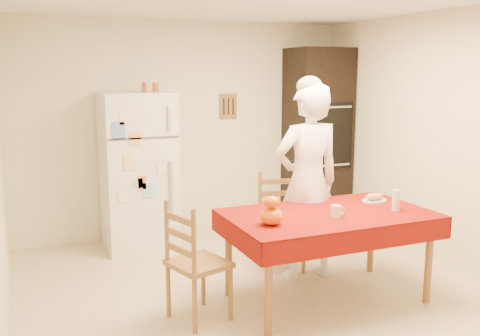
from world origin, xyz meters
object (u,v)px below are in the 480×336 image
oven_cabinet (317,138)px  pumpkin_lower (271,216)px  coffee_mug (336,211)px  bread_plate (374,201)px  chair_far (280,217)px  dining_table (328,221)px  seated_woman (307,183)px  refrigerator (138,171)px  wine_glass (396,200)px  chair_left (192,259)px

oven_cabinet → pumpkin_lower: (-1.73, -2.21, -0.27)m
oven_cabinet → coffee_mug: oven_cabinet is taller
coffee_mug → bread_plate: size_ratio=0.42×
chair_far → bread_plate: 0.95m
dining_table → chair_far: (-0.01, 0.86, -0.18)m
seated_woman → pumpkin_lower: 0.93m
refrigerator → bread_plate: bearing=-47.2°
seated_woman → pumpkin_lower: seated_woman is taller
coffee_mug → pumpkin_lower: bearing=178.6°
wine_glass → bread_plate: size_ratio=0.73×
dining_table → wine_glass: size_ratio=9.66×
refrigerator → wine_glass: bearing=-51.9°
dining_table → chair_left: bearing=177.0°
chair_left → wine_glass: (1.74, -0.21, 0.34)m
seated_woman → wine_glass: seated_woman is taller
chair_far → bread_plate: size_ratio=3.96×
coffee_mug → pumpkin_lower: size_ratio=0.56×
chair_far → pumpkin_lower: (-0.59, -0.99, 0.32)m
chair_left → pumpkin_lower: bearing=-125.6°
refrigerator → pumpkin_lower: (0.55, -2.16, -0.02)m
wine_glass → bread_plate: 0.33m
wine_glass → chair_far: bearing=119.5°
pumpkin_lower → dining_table: bearing=12.6°
oven_cabinet → coffee_mug: (-1.16, -2.22, -0.29)m
oven_cabinet → chair_far: (-1.14, -1.22, -0.59)m
refrigerator → bread_plate: refrigerator is taller
refrigerator → bread_plate: 2.55m
coffee_mug → refrigerator: bearing=117.3°
refrigerator → seated_woman: (1.23, -1.53, 0.06)m
oven_cabinet → seated_woman: size_ratio=1.21×
pumpkin_lower → chair_left: bearing=161.5°
refrigerator → coffee_mug: refrigerator is taller
pumpkin_lower → chair_far: bearing=59.3°
refrigerator → oven_cabinet: bearing=1.2°
wine_glass → bread_plate: (0.02, 0.32, -0.08)m
dining_table → chair_far: bearing=90.4°
refrigerator → dining_table: bearing=-60.5°
chair_far → pumpkin_lower: chair_far is taller
coffee_mug → pumpkin_lower: 0.57m
chair_far → oven_cabinet: bearing=60.1°
seated_woman → bread_plate: size_ratio=7.59×
coffee_mug → bread_plate: (0.61, 0.31, -0.04)m
coffee_mug → bread_plate: 0.68m
oven_cabinet → wine_glass: bearing=-104.3°
coffee_mug → pumpkin_lower: pumpkin_lower is taller
dining_table → refrigerator: bearing=119.5°
pumpkin_lower → refrigerator: bearing=104.3°
chair_left → coffee_mug: 1.21m
chair_far → pumpkin_lower: size_ratio=5.31×
refrigerator → chair_left: size_ratio=1.79×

